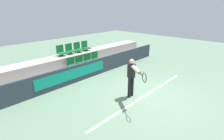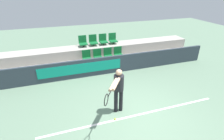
{
  "view_description": "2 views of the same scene",
  "coord_description": "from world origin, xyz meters",
  "px_view_note": "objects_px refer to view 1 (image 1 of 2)",
  "views": [
    {
      "loc": [
        -5.63,
        -3.38,
        3.48
      ],
      "look_at": [
        0.01,
        1.9,
        0.67
      ],
      "focal_mm": 28.0,
      "sensor_mm": 36.0,
      "label": 1
    },
    {
      "loc": [
        -2.17,
        -4.08,
        3.97
      ],
      "look_at": [
        -0.26,
        1.7,
        0.96
      ],
      "focal_mm": 28.0,
      "sensor_mm": 36.0,
      "label": 2
    }
  ],
  "objects_px": {
    "stadium_chair_5": "(70,50)",
    "stadium_chair_1": "(81,61)",
    "tennis_ball": "(135,101)",
    "stadium_chair_2": "(89,59)",
    "stadium_chair_3": "(96,57)",
    "stadium_chair_4": "(61,51)",
    "tennis_player": "(132,74)",
    "stadium_chair_6": "(78,48)",
    "stadium_chair_0": "(72,64)",
    "stadium_chair_7": "(86,46)"
  },
  "relations": [
    {
      "from": "stadium_chair_5",
      "to": "tennis_ball",
      "type": "bearing_deg",
      "value": -95.02
    },
    {
      "from": "stadium_chair_2",
      "to": "stadium_chair_3",
      "type": "distance_m",
      "value": 0.56
    },
    {
      "from": "stadium_chair_3",
      "to": "stadium_chair_5",
      "type": "xyz_separation_m",
      "value": [
        -1.11,
        0.92,
        0.5
      ]
    },
    {
      "from": "tennis_player",
      "to": "stadium_chair_1",
      "type": "bearing_deg",
      "value": 121.17
    },
    {
      "from": "stadium_chair_5",
      "to": "tennis_ball",
      "type": "height_order",
      "value": "stadium_chair_5"
    },
    {
      "from": "stadium_chair_5",
      "to": "stadium_chair_7",
      "type": "relative_size",
      "value": 1.0
    },
    {
      "from": "stadium_chair_4",
      "to": "tennis_ball",
      "type": "relative_size",
      "value": 8.47
    },
    {
      "from": "stadium_chair_1",
      "to": "stadium_chair_4",
      "type": "bearing_deg",
      "value": 121.18
    },
    {
      "from": "stadium_chair_4",
      "to": "stadium_chair_3",
      "type": "bearing_deg",
      "value": -28.85
    },
    {
      "from": "tennis_player",
      "to": "stadium_chair_3",
      "type": "bearing_deg",
      "value": 104.21
    },
    {
      "from": "stadium_chair_2",
      "to": "stadium_chair_1",
      "type": "bearing_deg",
      "value": 180.0
    },
    {
      "from": "stadium_chair_1",
      "to": "stadium_chair_4",
      "type": "distance_m",
      "value": 1.18
    },
    {
      "from": "tennis_player",
      "to": "stadium_chair_7",
      "type": "bearing_deg",
      "value": 108.14
    },
    {
      "from": "stadium_chair_5",
      "to": "stadium_chair_1",
      "type": "bearing_deg",
      "value": -90.0
    },
    {
      "from": "stadium_chair_0",
      "to": "tennis_player",
      "type": "xyz_separation_m",
      "value": [
        0.34,
        -3.57,
        0.27
      ]
    },
    {
      "from": "stadium_chair_3",
      "to": "tennis_player",
      "type": "xyz_separation_m",
      "value": [
        -1.33,
        -3.57,
        0.27
      ]
    },
    {
      "from": "stadium_chair_0",
      "to": "tennis_player",
      "type": "height_order",
      "value": "tennis_player"
    },
    {
      "from": "stadium_chair_3",
      "to": "stadium_chair_5",
      "type": "relative_size",
      "value": 1.0
    },
    {
      "from": "stadium_chair_3",
      "to": "tennis_ball",
      "type": "bearing_deg",
      "value": -111.46
    },
    {
      "from": "stadium_chair_1",
      "to": "stadium_chair_4",
      "type": "height_order",
      "value": "stadium_chair_4"
    },
    {
      "from": "stadium_chair_7",
      "to": "tennis_player",
      "type": "distance_m",
      "value": 4.68
    },
    {
      "from": "stadium_chair_3",
      "to": "stadium_chair_7",
      "type": "xyz_separation_m",
      "value": [
        0.0,
        0.92,
        0.5
      ]
    },
    {
      "from": "stadium_chair_0",
      "to": "stadium_chair_5",
      "type": "xyz_separation_m",
      "value": [
        0.56,
        0.92,
        0.5
      ]
    },
    {
      "from": "tennis_ball",
      "to": "stadium_chair_7",
      "type": "bearing_deg",
      "value": 72.35
    },
    {
      "from": "stadium_chair_0",
      "to": "stadium_chair_6",
      "type": "bearing_deg",
      "value": 39.57
    },
    {
      "from": "tennis_ball",
      "to": "stadium_chair_2",
      "type": "bearing_deg",
      "value": 75.92
    },
    {
      "from": "stadium_chair_6",
      "to": "tennis_ball",
      "type": "height_order",
      "value": "stadium_chair_6"
    },
    {
      "from": "stadium_chair_3",
      "to": "tennis_ball",
      "type": "xyz_separation_m",
      "value": [
        -1.53,
        -3.9,
        -0.7
      ]
    },
    {
      "from": "stadium_chair_2",
      "to": "stadium_chair_3",
      "type": "relative_size",
      "value": 1.0
    },
    {
      "from": "stadium_chair_0",
      "to": "stadium_chair_7",
      "type": "bearing_deg",
      "value": 28.85
    },
    {
      "from": "stadium_chair_2",
      "to": "stadium_chair_4",
      "type": "distance_m",
      "value": 1.52
    },
    {
      "from": "stadium_chair_1",
      "to": "stadium_chair_2",
      "type": "xyz_separation_m",
      "value": [
        0.56,
        0.0,
        0.0
      ]
    },
    {
      "from": "stadium_chair_0",
      "to": "stadium_chair_2",
      "type": "distance_m",
      "value": 1.11
    },
    {
      "from": "stadium_chair_7",
      "to": "stadium_chair_4",
      "type": "bearing_deg",
      "value": 180.0
    },
    {
      "from": "tennis_ball",
      "to": "stadium_chair_0",
      "type": "bearing_deg",
      "value": 91.94
    },
    {
      "from": "tennis_player",
      "to": "stadium_chair_6",
      "type": "bearing_deg",
      "value": 114.86
    },
    {
      "from": "stadium_chair_3",
      "to": "tennis_ball",
      "type": "distance_m",
      "value": 4.25
    },
    {
      "from": "stadium_chair_0",
      "to": "tennis_ball",
      "type": "xyz_separation_m",
      "value": [
        0.13,
        -3.9,
        -0.7
      ]
    },
    {
      "from": "stadium_chair_5",
      "to": "tennis_ball",
      "type": "relative_size",
      "value": 8.47
    },
    {
      "from": "stadium_chair_4",
      "to": "stadium_chair_1",
      "type": "bearing_deg",
      "value": -58.82
    },
    {
      "from": "stadium_chair_5",
      "to": "stadium_chair_6",
      "type": "relative_size",
      "value": 1.0
    },
    {
      "from": "stadium_chair_1",
      "to": "tennis_ball",
      "type": "relative_size",
      "value": 8.47
    },
    {
      "from": "stadium_chair_3",
      "to": "stadium_chair_4",
      "type": "xyz_separation_m",
      "value": [
        -1.67,
        0.92,
        0.5
      ]
    },
    {
      "from": "stadium_chair_3",
      "to": "stadium_chair_1",
      "type": "bearing_deg",
      "value": 180.0
    },
    {
      "from": "stadium_chair_6",
      "to": "stadium_chair_7",
      "type": "xyz_separation_m",
      "value": [
        0.56,
        0.0,
        0.0
      ]
    },
    {
      "from": "stadium_chair_3",
      "to": "stadium_chair_5",
      "type": "height_order",
      "value": "stadium_chair_5"
    },
    {
      "from": "stadium_chair_1",
      "to": "tennis_player",
      "type": "distance_m",
      "value": 3.58
    },
    {
      "from": "stadium_chair_2",
      "to": "tennis_player",
      "type": "bearing_deg",
      "value": -102.18
    },
    {
      "from": "stadium_chair_1",
      "to": "stadium_chair_5",
      "type": "xyz_separation_m",
      "value": [
        0.0,
        0.92,
        0.5
      ]
    },
    {
      "from": "stadium_chair_1",
      "to": "tennis_ball",
      "type": "bearing_deg",
      "value": -96.19
    }
  ]
}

